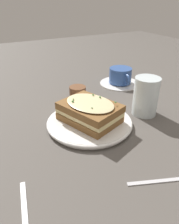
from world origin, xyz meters
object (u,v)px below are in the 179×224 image
Objects in this scene: condiment_pot at (78,92)px; water_glass at (146,96)px; dinner_plate at (90,122)px; teacup_with_saucer at (120,77)px; sandwich at (90,111)px.

water_glass is at bearing 123.98° from condiment_pot.
teacup_with_saucer reaches higher than dinner_plate.
condiment_pot is at bearing -56.02° from water_glass.
teacup_with_saucer is at bearing -138.99° from sandwich.
water_glass is 1.99× the size of condiment_pot.
teacup_with_saucer reaches higher than condiment_pot.
water_glass is (-0.17, 0.02, 0.05)m from dinner_plate.
water_glass is at bearing -9.33° from teacup_with_saucer.
sandwich reaches higher than teacup_with_saucer.
sandwich is 0.32m from teacup_with_saucer.
water_glass reaches higher than teacup_with_saucer.
condiment_pot is at bearing -104.81° from dinner_plate.
water_glass reaches higher than sandwich.
teacup_with_saucer is 1.40× the size of water_glass.
condiment_pot is (-0.05, -0.17, 0.01)m from dinner_plate.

